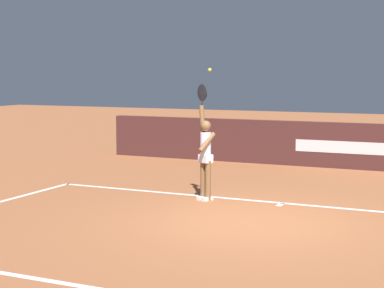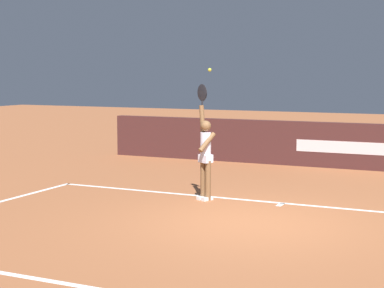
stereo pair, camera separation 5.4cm
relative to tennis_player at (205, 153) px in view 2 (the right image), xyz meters
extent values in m
plane|color=#9C5934|center=(1.50, -1.42, -0.95)|extent=(60.00, 60.00, 0.00)
cube|color=white|center=(1.50, 0.32, -0.95)|extent=(10.16, 0.11, 0.00)
cube|color=white|center=(1.50, 0.17, -0.95)|extent=(0.11, 0.30, 0.00)
cube|color=#462321|center=(1.50, 5.38, -0.34)|extent=(13.55, 0.27, 1.21)
cube|color=silver|center=(2.21, 5.24, -0.37)|extent=(3.63, 0.01, 0.32)
cylinder|color=brown|center=(0.07, -0.03, -0.55)|extent=(0.12, 0.12, 0.79)
cylinder|color=brown|center=(-0.06, 0.03, -0.55)|extent=(0.12, 0.12, 0.79)
cube|color=white|center=(0.06, -0.05, -0.91)|extent=(0.19, 0.26, 0.07)
cube|color=white|center=(-0.07, 0.01, -0.91)|extent=(0.19, 0.26, 0.07)
cylinder|color=white|center=(0.01, 0.00, 0.13)|extent=(0.21, 0.21, 0.56)
cube|color=white|center=(0.01, 0.00, -0.12)|extent=(0.30, 0.28, 0.16)
sphere|color=brown|center=(0.01, 0.00, 0.53)|extent=(0.21, 0.21, 0.21)
cylinder|color=brown|center=(-0.09, 0.04, 0.67)|extent=(0.17, 0.14, 0.53)
cylinder|color=brown|center=(0.08, -0.10, 0.22)|extent=(0.26, 0.42, 0.38)
ellipsoid|color=black|center=(-0.09, 0.04, 1.18)|extent=(0.29, 0.15, 0.36)
cylinder|color=black|center=(-0.09, 0.04, 0.99)|extent=(0.03, 0.03, 0.18)
sphere|color=#CCDD36|center=(0.24, -0.34, 1.63)|extent=(0.07, 0.07, 0.07)
camera|label=1|loc=(4.96, -11.41, 1.57)|focal=59.30mm
camera|label=2|loc=(5.00, -11.39, 1.57)|focal=59.30mm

